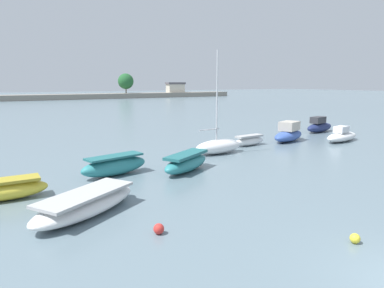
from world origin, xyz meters
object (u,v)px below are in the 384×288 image
object	(u,v)px
moored_boat_3	(115,166)
moored_boat_4	(186,163)
moored_boat_2	(86,204)
moored_boat_6	(249,141)
moored_boat_5	(218,146)
mooring_buoy_1	(355,238)
moored_boat_8	(342,136)
moored_boat_9	(319,126)
mooring_buoy_2	(159,229)
moored_boat_7	(289,134)
moored_boat_1	(7,190)

from	to	relation	value
moored_boat_3	moored_boat_4	xyz separation A→B (m)	(4.01, -1.26, -0.04)
moored_boat_2	moored_boat_6	world-z (taller)	moored_boat_2
moored_boat_5	moored_boat_6	xyz separation A→B (m)	(4.13, 1.46, -0.15)
moored_boat_4	mooring_buoy_1	xyz separation A→B (m)	(0.26, -11.07, -0.35)
moored_boat_4	moored_boat_8	xyz separation A→B (m)	(17.30, 2.26, -0.03)
moored_boat_9	mooring_buoy_2	world-z (taller)	moored_boat_9
moored_boat_4	mooring_buoy_2	distance (m)	8.80
moored_boat_7	mooring_buoy_2	size ratio (longest dim) A/B	12.92
moored_boat_8	mooring_buoy_1	size ratio (longest dim) A/B	14.51
moored_boat_7	moored_boat_9	bearing A→B (deg)	-2.21
moored_boat_6	mooring_buoy_2	distance (m)	18.25
moored_boat_2	mooring_buoy_1	distance (m)	10.03
moored_boat_2	moored_boat_3	world-z (taller)	moored_boat_3
moored_boat_2	moored_boat_4	distance (m)	7.95
moored_boat_5	moored_boat_1	bearing A→B (deg)	-169.17
moored_boat_5	moored_boat_9	world-z (taller)	moored_boat_5
moored_boat_8	moored_boat_6	bearing A→B (deg)	151.62
moored_boat_1	moored_boat_6	size ratio (longest dim) A/B	1.06
mooring_buoy_1	mooring_buoy_2	world-z (taller)	mooring_buoy_2
moored_boat_3	moored_boat_9	distance (m)	25.07
moored_boat_3	mooring_buoy_1	distance (m)	13.05
moored_boat_4	moored_boat_5	size ratio (longest dim) A/B	0.58
moored_boat_4	moored_boat_5	bearing A→B (deg)	5.36
moored_boat_5	moored_boat_7	world-z (taller)	moored_boat_5
moored_boat_4	mooring_buoy_1	world-z (taller)	moored_boat_4
moored_boat_1	moored_boat_4	world-z (taller)	moored_boat_4
moored_boat_2	mooring_buoy_2	size ratio (longest dim) A/B	14.17
mooring_buoy_1	mooring_buoy_2	xyz separation A→B (m)	(-5.35, 3.90, 0.02)
moored_boat_9	mooring_buoy_2	distance (m)	29.24
moored_boat_1	moored_boat_7	size ratio (longest dim) A/B	0.71
moored_boat_3	moored_boat_4	size ratio (longest dim) A/B	0.98
moored_boat_3	moored_boat_4	world-z (taller)	moored_boat_3
moored_boat_5	mooring_buoy_1	xyz separation A→B (m)	(-4.32, -14.39, -0.40)
moored_boat_3	moored_boat_7	distance (m)	17.63
moored_boat_7	moored_boat_4	bearing A→B (deg)	177.98
moored_boat_3	mooring_buoy_2	size ratio (longest dim) A/B	11.21
mooring_buoy_2	mooring_buoy_1	bearing A→B (deg)	-36.09
moored_boat_2	moored_boat_9	xyz separation A→B (m)	(27.18, 11.31, 0.20)
moored_boat_3	moored_boat_8	size ratio (longest dim) A/B	0.87
moored_boat_4	moored_boat_2	bearing A→B (deg)	179.71
moored_boat_1	moored_boat_5	world-z (taller)	moored_boat_5
moored_boat_1	moored_boat_3	bearing A→B (deg)	16.22
moored_boat_4	moored_boat_1	bearing A→B (deg)	151.85
moored_boat_9	mooring_buoy_2	bearing A→B (deg)	-162.69
moored_boat_3	moored_boat_8	distance (m)	21.34
moored_boat_6	mooring_buoy_2	xyz separation A→B (m)	(-13.79, -11.95, -0.23)
moored_boat_6	moored_boat_5	bearing A→B (deg)	-166.22
moored_boat_8	mooring_buoy_1	bearing A→B (deg)	-154.00
mooring_buoy_1	mooring_buoy_2	distance (m)	6.62
moored_boat_7	mooring_buoy_1	distance (m)	20.50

